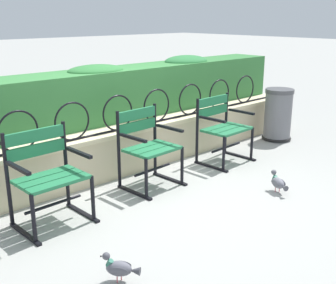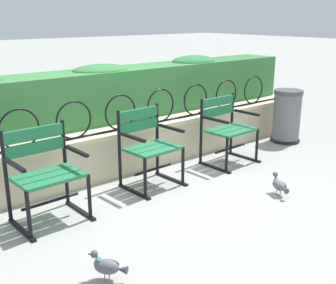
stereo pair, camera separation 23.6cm
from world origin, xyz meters
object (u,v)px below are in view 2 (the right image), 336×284
at_px(park_chair_left, 45,172).
at_px(pigeon_far_side, 279,185).
at_px(pigeon_near_chairs, 107,266).
at_px(trash_bin, 287,117).
at_px(park_chair_right, 227,127).
at_px(park_chair_centre, 148,145).

relative_size(park_chair_left, pigeon_far_side, 3.12).
bearing_deg(park_chair_left, pigeon_near_chairs, -94.21).
bearing_deg(pigeon_far_side, trash_bin, 33.82).
xyz_separation_m(park_chair_right, trash_bin, (1.37, 0.06, -0.09)).
relative_size(park_chair_right, pigeon_near_chairs, 3.33).
distance_m(park_chair_left, trash_bin, 3.84).
distance_m(park_chair_centre, pigeon_near_chairs, 1.85).
height_order(pigeon_near_chairs, trash_bin, trash_bin).
bearing_deg(park_chair_right, pigeon_far_side, -107.57).
xyz_separation_m(park_chair_left, park_chair_centre, (1.23, 0.06, -0.00)).
bearing_deg(park_chair_right, park_chair_left, -179.02).
xyz_separation_m(park_chair_centre, park_chair_right, (1.23, -0.02, -0.00)).
bearing_deg(park_chair_centre, pigeon_far_side, -51.34).
bearing_deg(trash_bin, park_chair_right, -177.44).
relative_size(park_chair_centre, pigeon_far_side, 3.10).
distance_m(park_chair_left, park_chair_centre, 1.23).
height_order(park_chair_right, pigeon_far_side, park_chair_right).
height_order(park_chair_left, park_chair_right, park_chair_left).
bearing_deg(pigeon_near_chairs, trash_bin, 18.15).
xyz_separation_m(park_chair_left, trash_bin, (3.83, 0.10, -0.10)).
xyz_separation_m(park_chair_right, pigeon_near_chairs, (-2.55, -1.22, -0.35)).
bearing_deg(pigeon_far_side, park_chair_centre, 128.66).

